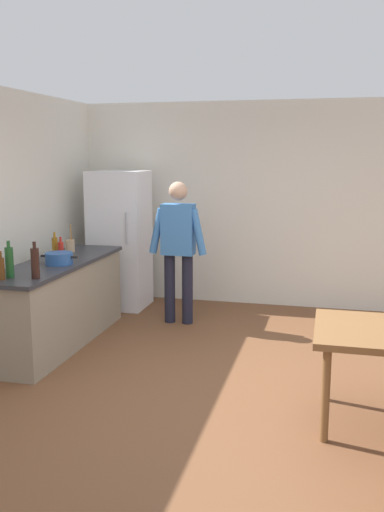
% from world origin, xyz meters
% --- Properties ---
extents(ground_plane, '(14.00, 14.00, 0.00)m').
position_xyz_m(ground_plane, '(0.00, 0.00, 0.00)').
color(ground_plane, brown).
extents(wall_back, '(6.40, 0.12, 2.70)m').
position_xyz_m(wall_back, '(0.00, 3.00, 1.35)').
color(wall_back, silver).
rests_on(wall_back, ground_plane).
extents(kitchen_counter, '(0.64, 2.20, 0.90)m').
position_xyz_m(kitchen_counter, '(-2.00, 0.80, 0.45)').
color(kitchen_counter, gray).
rests_on(kitchen_counter, ground_plane).
extents(refrigerator, '(0.70, 0.67, 1.80)m').
position_xyz_m(refrigerator, '(-1.90, 2.40, 0.90)').
color(refrigerator, white).
rests_on(refrigerator, ground_plane).
extents(person, '(0.70, 0.22, 1.70)m').
position_xyz_m(person, '(-0.95, 1.85, 0.98)').
color(person, '#1E1E2D').
rests_on(person, ground_plane).
extents(cooking_pot, '(0.40, 0.28, 0.12)m').
position_xyz_m(cooking_pot, '(-1.90, 0.69, 0.96)').
color(cooking_pot, '#285193').
rests_on(cooking_pot, kitchen_counter).
extents(utensil_jar, '(0.11, 0.11, 0.32)m').
position_xyz_m(utensil_jar, '(-2.12, 1.38, 0.98)').
color(utensil_jar, tan).
rests_on(utensil_jar, kitchen_counter).
extents(bottle_beer_brown, '(0.06, 0.06, 0.26)m').
position_xyz_m(bottle_beer_brown, '(-2.06, -0.10, 1.01)').
color(bottle_beer_brown, '#5B3314').
rests_on(bottle_beer_brown, kitchen_counter).
extents(bottle_wine_green, '(0.08, 0.08, 0.34)m').
position_xyz_m(bottle_wine_green, '(-2.05, 0.01, 1.05)').
color(bottle_wine_green, '#1E5123').
rests_on(bottle_wine_green, kitchen_counter).
extents(bottle_oil_amber, '(0.06, 0.06, 0.28)m').
position_xyz_m(bottle_oil_amber, '(-2.11, 1.01, 1.02)').
color(bottle_oil_amber, '#996619').
rests_on(bottle_oil_amber, kitchen_counter).
extents(bottle_sauce_red, '(0.06, 0.06, 0.24)m').
position_xyz_m(bottle_sauce_red, '(-2.02, 0.96, 1.00)').
color(bottle_sauce_red, '#B22319').
rests_on(bottle_sauce_red, kitchen_counter).
extents(bottle_wine_dark, '(0.08, 0.08, 0.34)m').
position_xyz_m(bottle_wine_dark, '(-1.79, 0.02, 1.05)').
color(bottle_wine_dark, black).
rests_on(bottle_wine_dark, kitchen_counter).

